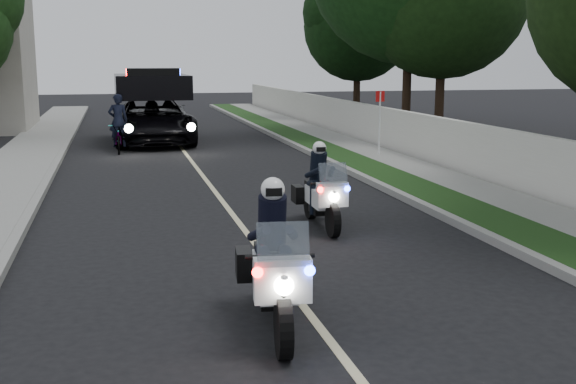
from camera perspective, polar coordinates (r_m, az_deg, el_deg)
ground at (r=9.74m, az=0.85°, el=-8.64°), size 120.00×120.00×0.00m
curb_right at (r=20.21m, az=5.05°, el=1.63°), size 0.20×60.00×0.15m
grass_verge at (r=20.44m, az=6.91°, el=1.70°), size 1.20×60.00×0.16m
sidewalk_right at (r=20.92m, az=10.25°, el=1.81°), size 1.40×60.00×0.16m
property_wall at (r=21.26m, az=12.78°, el=3.68°), size 0.22×60.00×1.50m
curb_left at (r=19.25m, az=-18.77°, el=0.65°), size 0.20×60.00×0.15m
sidewalk_left at (r=19.38m, az=-22.01°, el=0.52°), size 2.00×60.00×0.16m
lane_marking at (r=19.31m, az=-6.57°, el=0.97°), size 0.12×50.00×0.01m
police_moto_left at (r=8.82m, az=-1.08°, el=-10.74°), size 0.99×2.22×1.83m
police_moto_right at (r=13.86m, az=2.62°, el=-2.81°), size 0.71×1.96×1.66m
police_suv at (r=28.21m, az=-10.67°, el=3.88°), size 2.99×6.36×3.08m
bicycle at (r=25.57m, az=-13.30°, el=3.09°), size 0.68×1.93×1.01m
cyclist at (r=25.57m, az=-13.30°, el=3.09°), size 0.69×0.49×1.83m
sign_post at (r=23.48m, az=7.25°, el=2.65°), size 0.45×0.45×2.27m
tree_right_c at (r=29.53m, az=11.88°, el=4.12°), size 7.86×7.86×11.17m
tree_right_d at (r=30.17m, az=9.34°, el=4.34°), size 8.94×8.94×13.73m
tree_right_e at (r=38.36m, az=5.46°, el=5.74°), size 7.06×7.06×9.42m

